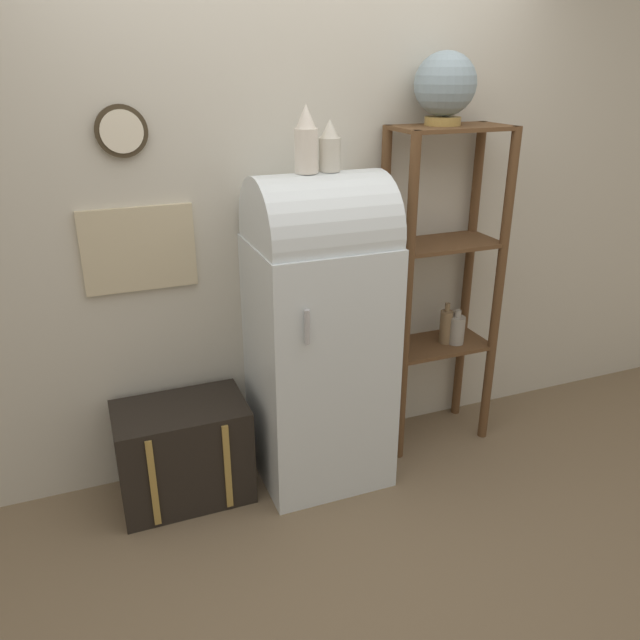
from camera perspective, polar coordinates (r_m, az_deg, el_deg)
The scene contains 8 objects.
ground_plane at distance 3.21m, azimuth 1.77°, elevation -16.05°, with size 12.00×12.00×0.00m, color #7A664C.
wall_back at distance 3.12m, azimuth -2.25°, elevation 10.40°, with size 7.00×0.09×2.70m.
refrigerator at distance 3.01m, azimuth -0.08°, elevation -0.78°, with size 0.62×0.59×1.56m.
suitcase_trunk at distance 3.17m, azimuth -12.38°, elevation -11.71°, with size 0.62×0.40×0.50m.
shelf_unit at distance 3.36m, azimuth 11.05°, elevation 3.62°, with size 0.60×0.33×1.72m.
globe at distance 3.18m, azimuth 11.37°, elevation 20.28°, with size 0.29×0.29×0.33m.
vase_left at distance 2.77m, azimuth -1.28°, elevation 16.02°, with size 0.10×0.10×0.29m.
vase_center at distance 2.82m, azimuth 0.89°, elevation 15.51°, with size 0.10×0.10×0.22m.
Camera 1 is at (-1.01, -2.30, 2.00)m, focal length 35.00 mm.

